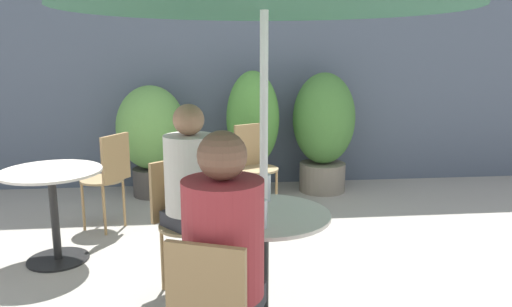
# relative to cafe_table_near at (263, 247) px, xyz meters

# --- Properties ---
(storefront_wall) EXTENTS (10.00, 0.06, 3.00)m
(storefront_wall) POSITION_rel_cafe_table_near_xyz_m (0.10, 3.27, 0.98)
(storefront_wall) COLOR #4C5666
(storefront_wall) RESTS_ON ground_plane
(cafe_table_near) EXTENTS (0.74, 0.74, 0.72)m
(cafe_table_near) POSITION_rel_cafe_table_near_xyz_m (0.00, 0.00, 0.00)
(cafe_table_near) COLOR black
(cafe_table_near) RESTS_ON ground_plane
(cafe_table_far) EXTENTS (0.74, 0.74, 0.72)m
(cafe_table_far) POSITION_rel_cafe_table_near_xyz_m (-1.46, 1.14, 0.00)
(cafe_table_far) COLOR black
(cafe_table_far) RESTS_ON ground_plane
(bistro_chair_0) EXTENTS (0.44, 0.44, 0.88)m
(bistro_chair_0) POSITION_rel_cafe_table_near_xyz_m (-0.49, 0.62, 0.01)
(bistro_chair_0) COLOR #997F56
(bistro_chair_0) RESTS_ON ground_plane
(bistro_chair_2) EXTENTS (0.44, 0.43, 0.88)m
(bistro_chair_2) POSITION_rel_cafe_table_near_xyz_m (-1.16, 1.77, 0.01)
(bistro_chair_2) COLOR #997F56
(bistro_chair_2) RESTS_ON ground_plane
(bistro_chair_3) EXTENTS (0.42, 0.43, 0.88)m
(bistro_chair_3) POSITION_rel_cafe_table_near_xyz_m (0.16, 2.14, 0.01)
(bistro_chair_3) COLOR #997F56
(bistro_chair_3) RESTS_ON ground_plane
(seated_person_0) EXTENTS (0.41, 0.42, 1.26)m
(seated_person_0) POSITION_rel_cafe_table_near_xyz_m (-0.40, 0.51, 0.23)
(seated_person_0) COLOR #2D2D33
(seated_person_0) RESTS_ON ground_plane
(seated_person_1) EXTENTS (0.39, 0.41, 1.28)m
(seated_person_1) POSITION_rel_cafe_table_near_xyz_m (-0.24, -0.60, 0.24)
(seated_person_1) COLOR #2D2D33
(seated_person_1) RESTS_ON ground_plane
(beer_glass_0) EXTENTS (0.07, 0.07, 0.15)m
(beer_glass_0) POSITION_rel_cafe_table_near_xyz_m (-0.04, -0.22, 0.27)
(beer_glass_0) COLOR silver
(beer_glass_0) RESTS_ON cafe_table_near
(beer_glass_1) EXTENTS (0.07, 0.07, 0.16)m
(beer_glass_1) POSITION_rel_cafe_table_near_xyz_m (0.04, 0.22, 0.28)
(beer_glass_1) COLOR silver
(beer_glass_1) RESTS_ON cafe_table_near
(potted_plant_0) EXTENTS (0.75, 0.75, 1.22)m
(potted_plant_0) POSITION_rel_cafe_table_near_xyz_m (-0.89, 2.85, 0.18)
(potted_plant_0) COLOR #47423D
(potted_plant_0) RESTS_ON ground_plane
(potted_plant_1) EXTENTS (0.58, 0.58, 1.37)m
(potted_plant_1) POSITION_rel_cafe_table_near_xyz_m (0.21, 2.78, 0.25)
(potted_plant_1) COLOR #93664C
(potted_plant_1) RESTS_ON ground_plane
(potted_plant_2) EXTENTS (0.69, 0.69, 1.34)m
(potted_plant_2) POSITION_rel_cafe_table_near_xyz_m (1.01, 2.83, 0.21)
(potted_plant_2) COLOR slate
(potted_plant_2) RESTS_ON ground_plane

